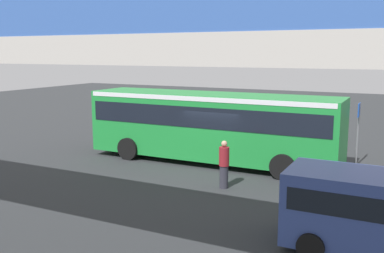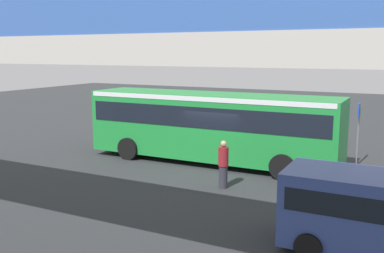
{
  "view_description": "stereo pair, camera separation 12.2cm",
  "coord_description": "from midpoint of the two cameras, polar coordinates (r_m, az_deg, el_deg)",
  "views": [
    {
      "loc": [
        -7.47,
        17.38,
        4.97
      ],
      "look_at": [
        1.48,
        -0.42,
        1.6
      ],
      "focal_mm": 41.03,
      "sensor_mm": 36.0,
      "label": 1
    },
    {
      "loc": [
        -7.58,
        17.32,
        4.97
      ],
      "look_at": [
        1.48,
        -0.42,
        1.6
      ],
      "focal_mm": 41.03,
      "sensor_mm": 36.0,
      "label": 2
    }
  ],
  "objects": [
    {
      "name": "ground",
      "position": [
        19.55,
        3.5,
        -5.14
      ],
      "size": [
        80.0,
        80.0,
        0.0
      ],
      "primitive_type": "plane",
      "color": "#2D3033"
    },
    {
      "name": "city_bus",
      "position": [
        19.82,
        2.66,
        0.63
      ],
      "size": [
        11.54,
        2.85,
        3.15
      ],
      "color": "#1E8C38",
      "rests_on": "ground"
    },
    {
      "name": "pedestrian",
      "position": [
        16.25,
        4.3,
        -4.98
      ],
      "size": [
        0.38,
        0.38,
        1.79
      ],
      "color": "#2D2D38",
      "rests_on": "ground"
    },
    {
      "name": "traffic_sign",
      "position": [
        20.49,
        20.98,
        0.32
      ],
      "size": [
        0.08,
        0.6,
        2.8
      ],
      "color": "slate",
      "rests_on": "ground"
    },
    {
      "name": "lane_dash_leftmost",
      "position": [
        21.31,
        16.82,
        -4.29
      ],
      "size": [
        2.0,
        0.2,
        0.01
      ],
      "primitive_type": "cube",
      "color": "silver",
      "rests_on": "ground"
    },
    {
      "name": "lane_dash_left",
      "position": [
        22.33,
        6.67,
        -3.32
      ],
      "size": [
        2.0,
        0.2,
        0.01
      ],
      "primitive_type": "cube",
      "color": "silver",
      "rests_on": "ground"
    },
    {
      "name": "lane_dash_centre",
      "position": [
        23.97,
        -2.33,
        -2.36
      ],
      "size": [
        2.0,
        0.2,
        0.01
      ],
      "primitive_type": "cube",
      "color": "silver",
      "rests_on": "ground"
    },
    {
      "name": "pedestrian_overpass",
      "position": [
        10.39,
        -19.56,
        7.21
      ],
      "size": [
        24.93,
        2.6,
        6.36
      ],
      "color": "#B2ADA5",
      "rests_on": "ground"
    }
  ]
}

